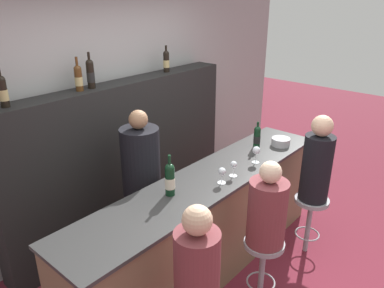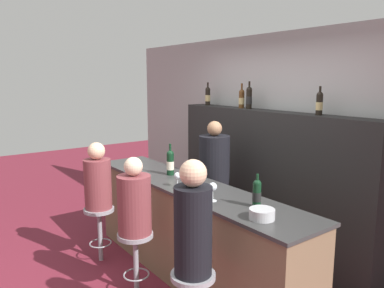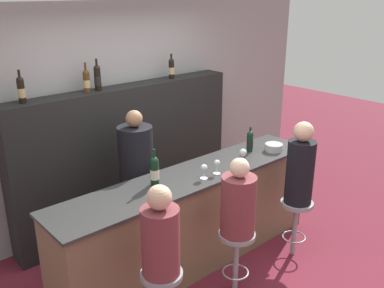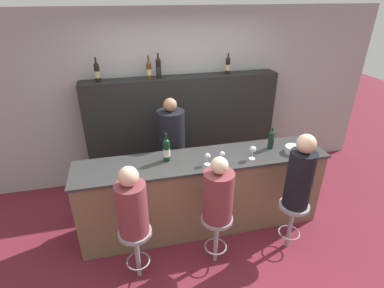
{
  "view_description": "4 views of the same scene",
  "coord_description": "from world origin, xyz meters",
  "px_view_note": "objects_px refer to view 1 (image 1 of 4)",
  "views": [
    {
      "loc": [
        -2.32,
        -1.54,
        2.55
      ],
      "look_at": [
        -0.17,
        0.32,
        1.37
      ],
      "focal_mm": 35.0,
      "sensor_mm": 36.0,
      "label": 1
    },
    {
      "loc": [
        2.97,
        -1.87,
        2.06
      ],
      "look_at": [
        -0.04,
        0.36,
        1.4
      ],
      "focal_mm": 35.0,
      "sensor_mm": 36.0,
      "label": 2
    },
    {
      "loc": [
        -2.55,
        -2.58,
        2.71
      ],
      "look_at": [
        -0.02,
        0.28,
        1.32
      ],
      "focal_mm": 40.0,
      "sensor_mm": 36.0,
      "label": 3
    },
    {
      "loc": [
        -0.85,
        -2.67,
        2.77
      ],
      "look_at": [
        -0.14,
        0.29,
        1.21
      ],
      "focal_mm": 28.0,
      "sensor_mm": 36.0,
      "label": 4
    }
  ],
  "objects_px": {
    "wine_bottle_counter_1": "(257,137)",
    "guest_seated_middle": "(267,210)",
    "wine_glass_1": "(234,166)",
    "bartender": "(143,196)",
    "wine_bottle_backbar_2": "(90,74)",
    "wine_bottle_backbar_0": "(3,91)",
    "metal_bowl": "(281,142)",
    "wine_bottle_backbar_1": "(78,78)",
    "bar_stool_right": "(310,211)",
    "wine_bottle_backbar_3": "(166,61)",
    "guest_seated_right": "(317,163)",
    "wine_glass_2": "(256,151)",
    "bar_stool_middle": "(263,256)",
    "wine_bottle_counter_0": "(170,179)",
    "wine_glass_0": "(222,172)",
    "guest_seated_left": "(197,264)"
  },
  "relations": [
    {
      "from": "wine_bottle_backbar_2",
      "to": "guest_seated_middle",
      "type": "relative_size",
      "value": 0.46
    },
    {
      "from": "guest_seated_middle",
      "to": "bar_stool_right",
      "type": "relative_size",
      "value": 1.16
    },
    {
      "from": "wine_bottle_backbar_0",
      "to": "guest_seated_right",
      "type": "xyz_separation_m",
      "value": [
        2.04,
        -1.77,
        -0.8
      ]
    },
    {
      "from": "wine_bottle_counter_1",
      "to": "guest_seated_middle",
      "type": "height_order",
      "value": "guest_seated_middle"
    },
    {
      "from": "guest_seated_middle",
      "to": "bartender",
      "type": "bearing_deg",
      "value": 102.82
    },
    {
      "from": "wine_bottle_counter_0",
      "to": "bartender",
      "type": "xyz_separation_m",
      "value": [
        0.14,
        0.51,
        -0.42
      ]
    },
    {
      "from": "wine_glass_0",
      "to": "guest_seated_middle",
      "type": "relative_size",
      "value": 0.2
    },
    {
      "from": "guest_seated_left",
      "to": "bar_stool_middle",
      "type": "height_order",
      "value": "guest_seated_left"
    },
    {
      "from": "wine_bottle_backbar_1",
      "to": "bar_stool_middle",
      "type": "xyz_separation_m",
      "value": [
        0.45,
        -1.77,
        -1.33
      ]
    },
    {
      "from": "wine_bottle_backbar_1",
      "to": "metal_bowl",
      "type": "height_order",
      "value": "wine_bottle_backbar_1"
    },
    {
      "from": "wine_bottle_counter_0",
      "to": "wine_bottle_backbar_0",
      "type": "distance_m",
      "value": 1.47
    },
    {
      "from": "wine_bottle_backbar_3",
      "to": "wine_glass_2",
      "type": "bearing_deg",
      "value": -95.17
    },
    {
      "from": "wine_bottle_backbar_3",
      "to": "wine_bottle_backbar_0",
      "type": "bearing_deg",
      "value": 180.0
    },
    {
      "from": "metal_bowl",
      "to": "bartender",
      "type": "xyz_separation_m",
      "value": [
        -1.39,
        0.68,
        -0.32
      ]
    },
    {
      "from": "wine_glass_2",
      "to": "bar_stool_middle",
      "type": "xyz_separation_m",
      "value": [
        -0.57,
        -0.47,
        -0.64
      ]
    },
    {
      "from": "metal_bowl",
      "to": "bartender",
      "type": "bearing_deg",
      "value": 153.87
    },
    {
      "from": "wine_bottle_backbar_2",
      "to": "guest_seated_left",
      "type": "height_order",
      "value": "wine_bottle_backbar_2"
    },
    {
      "from": "wine_bottle_backbar_2",
      "to": "wine_glass_2",
      "type": "relative_size",
      "value": 2.02
    },
    {
      "from": "guest_seated_left",
      "to": "bar_stool_middle",
      "type": "bearing_deg",
      "value": 0.0
    },
    {
      "from": "wine_bottle_backbar_0",
      "to": "wine_glass_2",
      "type": "relative_size",
      "value": 1.9
    },
    {
      "from": "wine_bottle_backbar_0",
      "to": "bar_stool_right",
      "type": "distance_m",
      "value": 3.01
    },
    {
      "from": "wine_glass_2",
      "to": "guest_seated_middle",
      "type": "relative_size",
      "value": 0.23
    },
    {
      "from": "wine_bottle_counter_1",
      "to": "wine_glass_0",
      "type": "xyz_separation_m",
      "value": [
        -0.88,
        -0.2,
        -0.02
      ]
    },
    {
      "from": "wine_bottle_counter_0",
      "to": "wine_bottle_backbar_2",
      "type": "bearing_deg",
      "value": 85.01
    },
    {
      "from": "wine_glass_2",
      "to": "guest_seated_right",
      "type": "xyz_separation_m",
      "value": [
        0.35,
        -0.47,
        -0.11
      ]
    },
    {
      "from": "wine_bottle_backbar_0",
      "to": "metal_bowl",
      "type": "bearing_deg",
      "value": -29.42
    },
    {
      "from": "wine_glass_0",
      "to": "guest_seated_left",
      "type": "height_order",
      "value": "guest_seated_left"
    },
    {
      "from": "wine_glass_0",
      "to": "wine_glass_1",
      "type": "relative_size",
      "value": 1.0
    },
    {
      "from": "metal_bowl",
      "to": "wine_glass_1",
      "type": "bearing_deg",
      "value": -178.02
    },
    {
      "from": "guest_seated_left",
      "to": "bartender",
      "type": "relative_size",
      "value": 0.47
    },
    {
      "from": "bartender",
      "to": "wine_bottle_backbar_2",
      "type": "bearing_deg",
      "value": 94.63
    },
    {
      "from": "wine_bottle_backbar_3",
      "to": "guest_seated_middle",
      "type": "height_order",
      "value": "wine_bottle_backbar_3"
    },
    {
      "from": "wine_bottle_backbar_3",
      "to": "guest_seated_right",
      "type": "bearing_deg",
      "value": -82.64
    },
    {
      "from": "guest_seated_left",
      "to": "guest_seated_middle",
      "type": "distance_m",
      "value": 0.86
    },
    {
      "from": "wine_glass_2",
      "to": "metal_bowl",
      "type": "bearing_deg",
      "value": 3.33
    },
    {
      "from": "wine_bottle_backbar_3",
      "to": "guest_seated_right",
      "type": "relative_size",
      "value": 0.34
    },
    {
      "from": "wine_glass_1",
      "to": "wine_glass_2",
      "type": "height_order",
      "value": "wine_glass_2"
    },
    {
      "from": "wine_bottle_counter_1",
      "to": "bar_stool_right",
      "type": "xyz_separation_m",
      "value": [
        0.01,
        -0.67,
        -0.64
      ]
    },
    {
      "from": "wine_bottle_backbar_2",
      "to": "guest_seated_middle",
      "type": "bearing_deg",
      "value": -79.85
    },
    {
      "from": "wine_glass_1",
      "to": "wine_bottle_backbar_1",
      "type": "bearing_deg",
      "value": 116.29
    },
    {
      "from": "wine_glass_0",
      "to": "guest_seated_middle",
      "type": "height_order",
      "value": "guest_seated_middle"
    },
    {
      "from": "wine_bottle_counter_0",
      "to": "wine_glass_0",
      "type": "relative_size",
      "value": 2.43
    },
    {
      "from": "wine_glass_1",
      "to": "bar_stool_right",
      "type": "height_order",
      "value": "wine_glass_1"
    },
    {
      "from": "wine_bottle_counter_1",
      "to": "wine_glass_2",
      "type": "bearing_deg",
      "value": -149.22
    },
    {
      "from": "wine_glass_1",
      "to": "guest_seated_middle",
      "type": "relative_size",
      "value": 0.2
    },
    {
      "from": "guest_seated_left",
      "to": "guest_seated_right",
      "type": "distance_m",
      "value": 1.78
    },
    {
      "from": "metal_bowl",
      "to": "wine_bottle_backbar_2",
      "type": "bearing_deg",
      "value": 138.59
    },
    {
      "from": "metal_bowl",
      "to": "bar_stool_right",
      "type": "bearing_deg",
      "value": -112.29
    },
    {
      "from": "wine_bottle_backbar_3",
      "to": "bar_stool_middle",
      "type": "height_order",
      "value": "wine_bottle_backbar_3"
    },
    {
      "from": "wine_bottle_backbar_1",
      "to": "guest_seated_right",
      "type": "xyz_separation_m",
      "value": [
        1.36,
        -1.77,
        -0.79
      ]
    }
  ]
}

